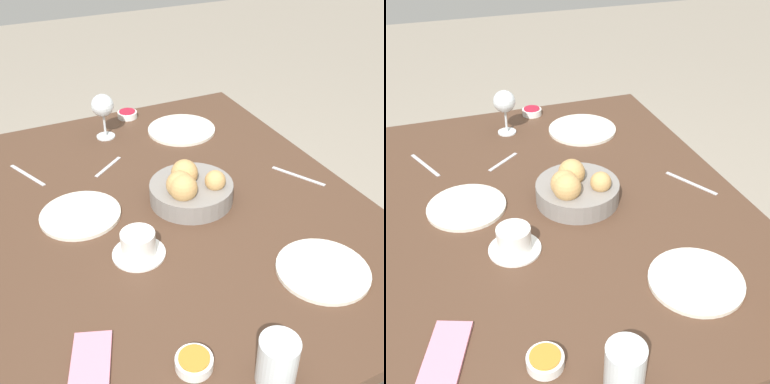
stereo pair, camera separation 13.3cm
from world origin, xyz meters
TOP-DOWN VIEW (x-y plane):
  - ground_plane at (0.00, 0.00)m, footprint 10.00×10.00m
  - dining_table at (0.00, 0.00)m, footprint 1.31×1.03m
  - bread_basket at (-0.01, -0.05)m, footprint 0.23×0.23m
  - plate_near_left at (-0.39, -0.21)m, footprint 0.22×0.22m
  - plate_near_right at (0.40, -0.21)m, footprint 0.24×0.24m
  - plate_far_center at (0.06, 0.24)m, footprint 0.22×0.22m
  - water_tumbler at (-0.58, 0.05)m, footprint 0.07×0.07m
  - wine_glass at (0.47, 0.04)m, footprint 0.08×0.08m
  - coffee_cup at (-0.15, 0.16)m, footprint 0.13×0.13m
  - jam_bowl_berry at (0.59, -0.08)m, footprint 0.07×0.07m
  - jam_bowl_honey at (-0.49, 0.17)m, footprint 0.07×0.07m
  - fork_silver at (-0.03, -0.40)m, footprint 0.16×0.09m
  - knife_silver at (0.33, 0.33)m, footprint 0.16×0.08m
  - spoon_coffee at (0.28, 0.10)m, footprint 0.09×0.11m
  - cell_phone at (-0.41, 0.35)m, footprint 0.17×0.12m

SIDE VIEW (x-z plane):
  - ground_plane at x=0.00m, z-range 0.00..0.00m
  - dining_table at x=0.00m, z-range 0.27..0.99m
  - fork_silver at x=-0.03m, z-range 0.71..0.72m
  - knife_silver at x=0.33m, z-range 0.71..0.72m
  - spoon_coffee at x=0.28m, z-range 0.71..0.72m
  - cell_phone at x=-0.41m, z-range 0.71..0.72m
  - plate_near_left at x=-0.39m, z-range 0.71..0.72m
  - plate_near_right at x=0.40m, z-range 0.71..0.72m
  - plate_far_center at x=0.06m, z-range 0.71..0.72m
  - jam_bowl_berry at x=0.59m, z-range 0.71..0.74m
  - jam_bowl_honey at x=-0.49m, z-range 0.71..0.74m
  - coffee_cup at x=-0.15m, z-range 0.71..0.78m
  - bread_basket at x=-0.01m, z-range 0.70..0.82m
  - water_tumbler at x=-0.58m, z-range 0.71..0.82m
  - wine_glass at x=0.47m, z-range 0.75..0.90m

